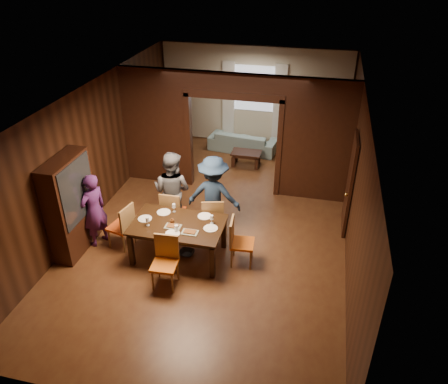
% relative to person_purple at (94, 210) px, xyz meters
% --- Properties ---
extents(floor, '(9.00, 9.00, 0.00)m').
position_rel_person_purple_xyz_m(floor, '(2.20, 1.25, -0.79)').
color(floor, '#4F2816').
rests_on(floor, ground).
extents(ceiling, '(5.50, 9.00, 0.02)m').
position_rel_person_purple_xyz_m(ceiling, '(2.20, 1.25, 2.11)').
color(ceiling, silver).
rests_on(ceiling, room_walls).
extents(room_walls, '(5.52, 9.01, 2.90)m').
position_rel_person_purple_xyz_m(room_walls, '(2.20, 3.14, 0.72)').
color(room_walls, black).
rests_on(room_walls, floor).
extents(person_purple, '(0.57, 0.68, 1.58)m').
position_rel_person_purple_xyz_m(person_purple, '(0.00, 0.00, 0.00)').
color(person_purple, '#4F205E').
rests_on(person_purple, floor).
extents(person_grey, '(0.97, 0.82, 1.77)m').
position_rel_person_purple_xyz_m(person_grey, '(1.32, 0.92, 0.09)').
color(person_grey, '#505257').
rests_on(person_grey, floor).
extents(person_navy, '(1.12, 0.64, 1.73)m').
position_rel_person_purple_xyz_m(person_navy, '(2.20, 0.98, 0.08)').
color(person_navy, '#1B2D45').
rests_on(person_navy, floor).
extents(sofa, '(2.05, 1.01, 0.57)m').
position_rel_person_purple_xyz_m(sofa, '(2.02, 5.10, -0.50)').
color(sofa, '#7EA2A6').
rests_on(sofa, floor).
extents(serving_bowl, '(0.31, 0.31, 0.07)m').
position_rel_person_purple_xyz_m(serving_bowl, '(1.88, 0.02, 0.01)').
color(serving_bowl, black).
rests_on(serving_bowl, dining_table).
extents(dining_table, '(1.75, 1.09, 0.76)m').
position_rel_person_purple_xyz_m(dining_table, '(1.75, -0.03, -0.41)').
color(dining_table, black).
rests_on(dining_table, floor).
extents(coffee_table, '(0.80, 0.50, 0.40)m').
position_rel_person_purple_xyz_m(coffee_table, '(2.29, 4.16, -0.59)').
color(coffee_table, black).
rests_on(coffee_table, floor).
extents(chair_left, '(0.53, 0.53, 0.97)m').
position_rel_person_purple_xyz_m(chair_left, '(0.51, 0.02, -0.30)').
color(chair_left, '#E34F15').
rests_on(chair_left, floor).
extents(chair_right, '(0.48, 0.48, 0.97)m').
position_rel_person_purple_xyz_m(chair_right, '(2.99, 0.05, -0.30)').
color(chair_right, '#D95D14').
rests_on(chair_right, floor).
extents(chair_far_l, '(0.44, 0.44, 0.97)m').
position_rel_person_purple_xyz_m(chair_far_l, '(1.36, 0.80, -0.30)').
color(chair_far_l, '#C54212').
rests_on(chair_far_l, floor).
extents(chair_far_r, '(0.54, 0.54, 0.97)m').
position_rel_person_purple_xyz_m(chair_far_r, '(2.23, 0.75, -0.30)').
color(chair_far_r, '#F24A16').
rests_on(chair_far_r, floor).
extents(chair_near, '(0.46, 0.46, 0.97)m').
position_rel_person_purple_xyz_m(chair_near, '(1.77, -0.88, -0.30)').
color(chair_near, orange).
rests_on(chair_near, floor).
extents(hutch, '(0.40, 1.20, 2.00)m').
position_rel_person_purple_xyz_m(hutch, '(-0.33, -0.25, 0.21)').
color(hutch, black).
rests_on(hutch, floor).
extents(door_right, '(0.06, 0.90, 2.10)m').
position_rel_person_purple_xyz_m(door_right, '(4.90, 1.75, 0.26)').
color(door_right, black).
rests_on(door_right, floor).
extents(window_far, '(1.20, 0.03, 1.30)m').
position_rel_person_purple_xyz_m(window_far, '(2.20, 5.69, 0.91)').
color(window_far, silver).
rests_on(window_far, back_wall).
extents(curtain_left, '(0.35, 0.06, 2.40)m').
position_rel_person_purple_xyz_m(curtain_left, '(1.45, 5.65, 0.46)').
color(curtain_left, white).
rests_on(curtain_left, back_wall).
extents(curtain_right, '(0.35, 0.06, 2.40)m').
position_rel_person_purple_xyz_m(curtain_right, '(2.95, 5.65, 0.46)').
color(curtain_right, white).
rests_on(curtain_right, back_wall).
extents(plate_left, '(0.27, 0.27, 0.01)m').
position_rel_person_purple_xyz_m(plate_left, '(1.08, -0.02, -0.02)').
color(plate_left, silver).
rests_on(plate_left, dining_table).
extents(plate_far_l, '(0.27, 0.27, 0.01)m').
position_rel_person_purple_xyz_m(plate_far_l, '(1.36, 0.28, -0.02)').
color(plate_far_l, silver).
rests_on(plate_far_l, dining_table).
extents(plate_far_r, '(0.27, 0.27, 0.01)m').
position_rel_person_purple_xyz_m(plate_far_r, '(2.18, 0.33, -0.02)').
color(plate_far_r, white).
rests_on(plate_far_r, dining_table).
extents(plate_right, '(0.27, 0.27, 0.01)m').
position_rel_person_purple_xyz_m(plate_right, '(2.40, -0.04, -0.02)').
color(plate_right, silver).
rests_on(plate_right, dining_table).
extents(plate_near, '(0.27, 0.27, 0.01)m').
position_rel_person_purple_xyz_m(plate_near, '(1.76, -0.36, -0.02)').
color(plate_near, white).
rests_on(plate_near, dining_table).
extents(platter_a, '(0.30, 0.20, 0.04)m').
position_rel_person_purple_xyz_m(platter_a, '(1.70, -0.15, -0.01)').
color(platter_a, gray).
rests_on(platter_a, dining_table).
extents(platter_b, '(0.30, 0.20, 0.04)m').
position_rel_person_purple_xyz_m(platter_b, '(2.06, -0.26, -0.01)').
color(platter_b, gray).
rests_on(platter_b, dining_table).
extents(wineglass_left, '(0.08, 0.08, 0.18)m').
position_rel_person_purple_xyz_m(wineglass_left, '(1.22, -0.21, 0.06)').
color(wineglass_left, silver).
rests_on(wineglass_left, dining_table).
extents(wineglass_far, '(0.08, 0.08, 0.18)m').
position_rel_person_purple_xyz_m(wineglass_far, '(1.55, 0.36, 0.06)').
color(wineglass_far, silver).
rests_on(wineglass_far, dining_table).
extents(wineglass_right, '(0.08, 0.08, 0.18)m').
position_rel_person_purple_xyz_m(wineglass_right, '(2.38, 0.13, 0.06)').
color(wineglass_right, white).
rests_on(wineglass_right, dining_table).
extents(tumbler, '(0.07, 0.07, 0.14)m').
position_rel_person_purple_xyz_m(tumbler, '(1.81, -0.27, 0.04)').
color(tumbler, white).
rests_on(tumbler, dining_table).
extents(condiment_jar, '(0.08, 0.08, 0.11)m').
position_rel_person_purple_xyz_m(condiment_jar, '(1.65, -0.05, 0.03)').
color(condiment_jar, '#4E2A12').
rests_on(condiment_jar, dining_table).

